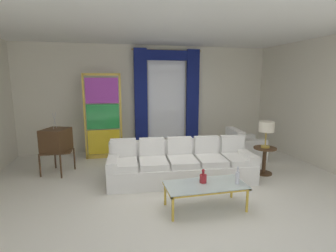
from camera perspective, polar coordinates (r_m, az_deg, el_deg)
name	(u,v)px	position (r m, az deg, el deg)	size (l,w,h in m)	color
ground_plane	(175,189)	(5.04, 1.62, -13.65)	(16.00, 16.00, 0.00)	silver
wall_rear	(149,98)	(7.63, -4.16, 6.10)	(8.00, 0.12, 3.00)	silver
wall_right	(321,103)	(7.02, 30.65, 4.36)	(0.12, 7.00, 3.00)	silver
ceiling_slab	(166,30)	(5.48, -0.47, 20.49)	(8.00, 7.60, 0.04)	white
curtained_window	(167,90)	(7.55, -0.18, 7.91)	(2.00, 0.17, 2.70)	white
couch_white_long	(181,165)	(5.38, 2.84, -8.62)	(2.98, 1.16, 0.86)	white
coffee_table	(205,186)	(4.24, 8.23, -13.02)	(1.27, 0.60, 0.41)	silver
bottle_blue_decanter	(237,177)	(4.31, 15.05, -10.76)	(0.07, 0.07, 0.28)	silver
bottle_crystal_tall	(203,178)	(4.25, 7.75, -11.26)	(0.11, 0.11, 0.23)	maroon
vintage_tv	(56,141)	(6.12, -23.46, -3.04)	(0.69, 0.73, 1.35)	#472D19
armchair_white	(243,148)	(6.99, 16.29, -4.76)	(0.87, 0.87, 0.80)	white
stained_glass_divider	(103,118)	(6.87, -14.12, 1.65)	(0.95, 0.05, 2.20)	gold
peacock_figurine	(123,152)	(6.68, -9.83, -5.77)	(0.44, 0.60, 0.50)	beige
round_side_table	(264,158)	(6.04, 20.48, -6.66)	(0.48, 0.48, 0.59)	#472D19
table_lamp_brass	(266,128)	(5.89, 20.88, -0.37)	(0.32, 0.32, 0.57)	#B29338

